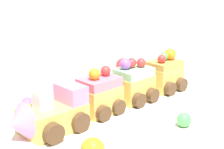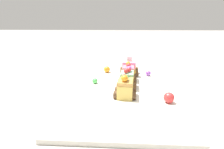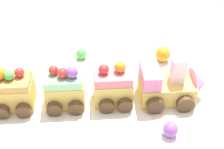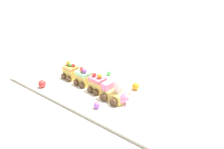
{
  "view_description": "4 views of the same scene",
  "coord_description": "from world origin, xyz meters",
  "px_view_note": "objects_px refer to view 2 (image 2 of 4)",
  "views": [
    {
      "loc": [
        0.41,
        0.34,
        0.24
      ],
      "look_at": [
        0.01,
        -0.0,
        0.08
      ],
      "focal_mm": 60.0,
      "sensor_mm": 36.0,
      "label": 1
    },
    {
      "loc": [
        -0.64,
        0.0,
        0.23
      ],
      "look_at": [
        -0.0,
        0.04,
        0.04
      ],
      "focal_mm": 28.0,
      "sensor_mm": 36.0,
      "label": 2
    },
    {
      "loc": [
        -0.05,
        -0.4,
        0.37
      ],
      "look_at": [
        0.02,
        -0.01,
        0.05
      ],
      "focal_mm": 50.0,
      "sensor_mm": 36.0,
      "label": 3
    },
    {
      "loc": [
        0.49,
        -0.57,
        0.45
      ],
      "look_at": [
        0.05,
        0.02,
        0.07
      ],
      "focal_mm": 35.0,
      "sensor_mm": 36.0,
      "label": 4
    }
  ],
  "objects_px": {
    "cake_car_mint": "(128,80)",
    "gumball_green": "(96,81)",
    "gumball_orange": "(107,69)",
    "gumball_red": "(170,98)",
    "cake_car_strawberry": "(129,74)",
    "cake_car_caramel": "(126,88)",
    "cake_train_locomotive": "(130,68)",
    "gumball_purple": "(149,73)"
  },
  "relations": [
    {
      "from": "cake_car_strawberry",
      "to": "gumball_red",
      "type": "distance_m",
      "value": 0.22
    },
    {
      "from": "gumball_green",
      "to": "cake_car_strawberry",
      "type": "bearing_deg",
      "value": -71.45
    },
    {
      "from": "cake_car_caramel",
      "to": "gumball_orange",
      "type": "bearing_deg",
      "value": 21.36
    },
    {
      "from": "cake_car_mint",
      "to": "gumball_red",
      "type": "bearing_deg",
      "value": -129.61
    },
    {
      "from": "cake_train_locomotive",
      "to": "gumball_purple",
      "type": "distance_m",
      "value": 0.09
    },
    {
      "from": "cake_car_strawberry",
      "to": "gumball_purple",
      "type": "bearing_deg",
      "value": -46.71
    },
    {
      "from": "gumball_orange",
      "to": "gumball_purple",
      "type": "relative_size",
      "value": 1.27
    },
    {
      "from": "cake_train_locomotive",
      "to": "cake_car_mint",
      "type": "bearing_deg",
      "value": -179.91
    },
    {
      "from": "gumball_purple",
      "to": "gumball_green",
      "type": "relative_size",
      "value": 1.1
    },
    {
      "from": "gumball_purple",
      "to": "gumball_green",
      "type": "xyz_separation_m",
      "value": [
        -0.11,
        0.21,
        -0.0
      ]
    },
    {
      "from": "cake_car_mint",
      "to": "cake_car_caramel",
      "type": "distance_m",
      "value": 0.08
    },
    {
      "from": "cake_car_caramel",
      "to": "cake_car_mint",
      "type": "bearing_deg",
      "value": -0.28
    },
    {
      "from": "cake_car_strawberry",
      "to": "cake_car_caramel",
      "type": "height_order",
      "value": "same"
    },
    {
      "from": "cake_train_locomotive",
      "to": "cake_car_caramel",
      "type": "distance_m",
      "value": 0.25
    },
    {
      "from": "cake_car_mint",
      "to": "gumball_red",
      "type": "relative_size",
      "value": 2.45
    },
    {
      "from": "cake_car_caramel",
      "to": "gumball_green",
      "type": "xyz_separation_m",
      "value": [
        0.12,
        0.11,
        -0.02
      ]
    },
    {
      "from": "cake_car_mint",
      "to": "cake_car_strawberry",
      "type": "bearing_deg",
      "value": 0.22
    },
    {
      "from": "cake_car_strawberry",
      "to": "gumball_red",
      "type": "xyz_separation_m",
      "value": [
        -0.19,
        -0.11,
        -0.01
      ]
    },
    {
      "from": "gumball_orange",
      "to": "gumball_green",
      "type": "distance_m",
      "value": 0.16
    },
    {
      "from": "cake_car_caramel",
      "to": "gumball_red",
      "type": "relative_size",
      "value": 2.43
    },
    {
      "from": "cake_train_locomotive",
      "to": "gumball_orange",
      "type": "distance_m",
      "value": 0.1
    },
    {
      "from": "gumball_orange",
      "to": "gumball_purple",
      "type": "bearing_deg",
      "value": -102.97
    },
    {
      "from": "cake_car_caramel",
      "to": "cake_train_locomotive",
      "type": "bearing_deg",
      "value": -0.03
    },
    {
      "from": "gumball_green",
      "to": "gumball_purple",
      "type": "bearing_deg",
      "value": -62.36
    },
    {
      "from": "cake_car_mint",
      "to": "gumball_orange",
      "type": "relative_size",
      "value": 2.56
    },
    {
      "from": "cake_train_locomotive",
      "to": "gumball_green",
      "type": "distance_m",
      "value": 0.19
    },
    {
      "from": "cake_train_locomotive",
      "to": "gumball_orange",
      "type": "xyz_separation_m",
      "value": [
        0.02,
        0.1,
        -0.01
      ]
    },
    {
      "from": "cake_train_locomotive",
      "to": "cake_car_mint",
      "type": "height_order",
      "value": "cake_train_locomotive"
    },
    {
      "from": "cake_train_locomotive",
      "to": "cake_car_mint",
      "type": "distance_m",
      "value": 0.17
    },
    {
      "from": "cake_train_locomotive",
      "to": "cake_car_caramel",
      "type": "bearing_deg",
      "value": 179.97
    },
    {
      "from": "cake_car_caramel",
      "to": "gumball_purple",
      "type": "relative_size",
      "value": 3.23
    },
    {
      "from": "cake_train_locomotive",
      "to": "gumball_red",
      "type": "distance_m",
      "value": 0.3
    },
    {
      "from": "cake_car_caramel",
      "to": "gumball_purple",
      "type": "distance_m",
      "value": 0.25
    },
    {
      "from": "cake_car_strawberry",
      "to": "gumball_orange",
      "type": "bearing_deg",
      "value": 44.8
    },
    {
      "from": "cake_car_mint",
      "to": "cake_train_locomotive",
      "type": "bearing_deg",
      "value": 0.09
    },
    {
      "from": "cake_train_locomotive",
      "to": "gumball_green",
      "type": "xyz_separation_m",
      "value": [
        -0.14,
        0.13,
        -0.01
      ]
    },
    {
      "from": "cake_car_caramel",
      "to": "gumball_orange",
      "type": "distance_m",
      "value": 0.28
    },
    {
      "from": "cake_car_caramel",
      "to": "gumball_green",
      "type": "relative_size",
      "value": 3.54
    },
    {
      "from": "cake_car_mint",
      "to": "gumball_green",
      "type": "bearing_deg",
      "value": 78.67
    },
    {
      "from": "cake_car_strawberry",
      "to": "gumball_purple",
      "type": "relative_size",
      "value": 3.23
    },
    {
      "from": "cake_car_strawberry",
      "to": "gumball_green",
      "type": "bearing_deg",
      "value": 113.53
    },
    {
      "from": "cake_car_strawberry",
      "to": "cake_car_mint",
      "type": "relative_size",
      "value": 0.99
    }
  ]
}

